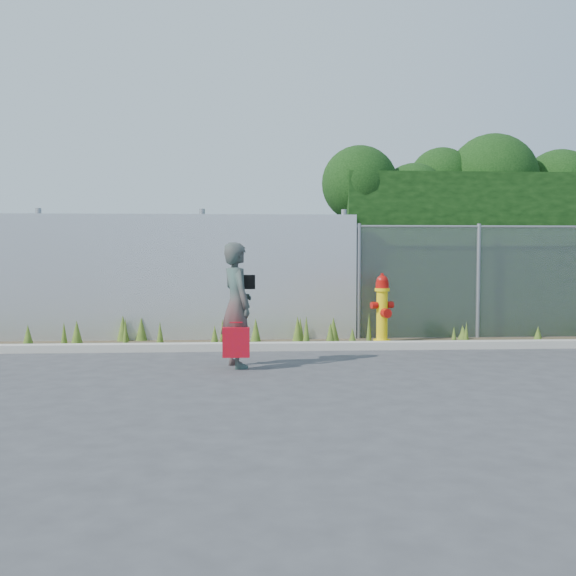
% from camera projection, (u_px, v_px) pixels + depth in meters
% --- Properties ---
extents(ground, '(80.00, 80.00, 0.00)m').
position_uv_depth(ground, '(318.00, 371.00, 8.30)').
color(ground, '#3C3C3F').
rests_on(ground, ground).
extents(curb, '(16.00, 0.22, 0.12)m').
position_uv_depth(curb, '(305.00, 346.00, 10.09)').
color(curb, '#ADA89C').
rests_on(curb, ground).
extents(weed_strip, '(16.00, 1.25, 0.54)m').
position_uv_depth(weed_strip, '(309.00, 336.00, 10.76)').
color(weed_strip, '#483B29').
rests_on(weed_strip, ground).
extents(corrugated_fence, '(8.50, 0.21, 2.30)m').
position_uv_depth(corrugated_fence, '(112.00, 278.00, 11.04)').
color(corrugated_fence, silver).
rests_on(corrugated_fence, ground).
extents(chainlink_fence, '(6.50, 0.07, 2.05)m').
position_uv_depth(chainlink_fence, '(535.00, 281.00, 11.49)').
color(chainlink_fence, gray).
rests_on(chainlink_fence, ground).
extents(hedge, '(7.71, 1.88, 3.84)m').
position_uv_depth(hedge, '(520.00, 230.00, 12.47)').
color(hedge, black).
rests_on(hedge, ground).
extents(fire_hydrant, '(0.40, 0.36, 1.19)m').
position_uv_depth(fire_hydrant, '(382.00, 309.00, 10.84)').
color(fire_hydrant, yellow).
rests_on(fire_hydrant, ground).
extents(woman, '(0.59, 0.71, 1.66)m').
position_uv_depth(woman, '(237.00, 305.00, 8.53)').
color(woman, '#106A5F').
rests_on(woman, ground).
extents(red_tote_bag, '(0.35, 0.13, 0.46)m').
position_uv_depth(red_tote_bag, '(236.00, 342.00, 8.29)').
color(red_tote_bag, '#A60920').
extents(black_shoulder_bag, '(0.26, 0.11, 0.19)m').
position_uv_depth(black_shoulder_bag, '(246.00, 282.00, 8.75)').
color(black_shoulder_bag, black).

